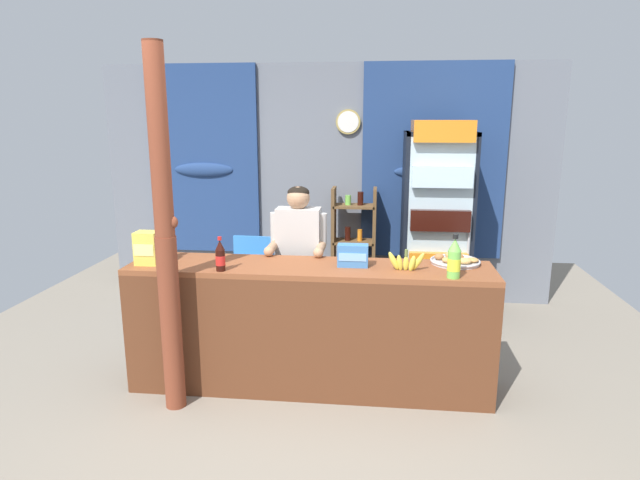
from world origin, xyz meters
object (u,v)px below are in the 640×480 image
object	(u,v)px
bottle_shelf_rack	(354,245)
soda_bottle_cola	(220,256)
pastry_tray	(455,261)
banana_bunch	(406,262)
stall_counter	(308,319)
shopkeeper	(299,253)
timber_post	(166,244)
soda_bottle_lime_soda	(454,259)
soda_bottle_orange_soda	(170,245)
snack_box_instant_noodle	(147,248)
plastic_lawn_chair	(251,274)
drink_fridge	(437,213)
snack_box_biscuit	(353,255)

from	to	relation	value
bottle_shelf_rack	soda_bottle_cola	bearing A→B (deg)	-112.25
pastry_tray	banana_bunch	xyz separation A→B (m)	(-0.38, -0.22, 0.04)
stall_counter	shopkeeper	xyz separation A→B (m)	(-0.16, 0.61, 0.35)
timber_post	banana_bunch	size ratio (longest dim) A/B	8.97
stall_counter	soda_bottle_lime_soda	xyz separation A→B (m)	(1.02, -0.09, 0.51)
soda_bottle_orange_soda	shopkeeper	bearing A→B (deg)	21.77
banana_bunch	snack_box_instant_noodle	bearing A→B (deg)	-178.81
timber_post	shopkeeper	bearing A→B (deg)	49.88
plastic_lawn_chair	pastry_tray	bearing A→B (deg)	-30.96
stall_counter	timber_post	bearing A→B (deg)	-161.87
plastic_lawn_chair	snack_box_instant_noodle	bearing A→B (deg)	-107.75
drink_fridge	banana_bunch	distance (m)	1.68
soda_bottle_lime_soda	soda_bottle_cola	size ratio (longest dim) A/B	1.23
soda_bottle_cola	snack_box_biscuit	distance (m)	0.96
shopkeeper	pastry_tray	distance (m)	1.28
pastry_tray	soda_bottle_cola	bearing A→B (deg)	-167.41
plastic_lawn_chair	soda_bottle_orange_soda	xyz separation A→B (m)	(-0.35, -1.16, 0.57)
stall_counter	timber_post	distance (m)	1.15
soda_bottle_cola	snack_box_instant_noodle	world-z (taller)	soda_bottle_cola
soda_bottle_orange_soda	drink_fridge	bearing A→B (deg)	33.73
plastic_lawn_chair	snack_box_biscuit	distance (m)	1.76
shopkeeper	soda_bottle_lime_soda	distance (m)	1.38
timber_post	shopkeeper	distance (m)	1.22
stall_counter	soda_bottle_cola	bearing A→B (deg)	-170.89
stall_counter	soda_bottle_lime_soda	bearing A→B (deg)	-5.20
soda_bottle_orange_soda	snack_box_biscuit	world-z (taller)	soda_bottle_orange_soda
soda_bottle_cola	snack_box_instant_noodle	distance (m)	0.60
pastry_tray	snack_box_instant_noodle	bearing A→B (deg)	-173.43
drink_fridge	banana_bunch	size ratio (longest dim) A/B	7.20
soda_bottle_cola	pastry_tray	distance (m)	1.74
soda_bottle_lime_soda	pastry_tray	size ratio (longest dim) A/B	0.82
banana_bunch	stall_counter	bearing A→B (deg)	-175.38
soda_bottle_cola	banana_bunch	distance (m)	1.33
shopkeeper	snack_box_instant_noodle	world-z (taller)	shopkeeper
shopkeeper	pastry_tray	bearing A→B (deg)	-14.86
soda_bottle_lime_soda	soda_bottle_cola	xyz separation A→B (m)	(-1.63, -0.01, -0.02)
shopkeeper	soda_bottle_orange_soda	distance (m)	1.04
drink_fridge	shopkeeper	xyz separation A→B (m)	(-1.24, -1.08, -0.17)
stall_counter	snack_box_instant_noodle	world-z (taller)	snack_box_instant_noodle
timber_post	snack_box_instant_noodle	size ratio (longest dim) A/B	10.17
stall_counter	timber_post	size ratio (longest dim) A/B	1.08
timber_post	pastry_tray	world-z (taller)	timber_post
drink_fridge	snack_box_biscuit	bearing A→B (deg)	-115.86
plastic_lawn_chair	banana_bunch	bearing A→B (deg)	-42.25
soda_bottle_cola	bottle_shelf_rack	bearing A→B (deg)	67.75
snack_box_instant_noodle	pastry_tray	xyz separation A→B (m)	(2.29, 0.26, -0.10)
bottle_shelf_rack	soda_bottle_orange_soda	distance (m)	2.25
bottle_shelf_rack	snack_box_biscuit	size ratio (longest dim) A/B	5.85
stall_counter	soda_bottle_orange_soda	distance (m)	1.23
stall_counter	banana_bunch	size ratio (longest dim) A/B	9.67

